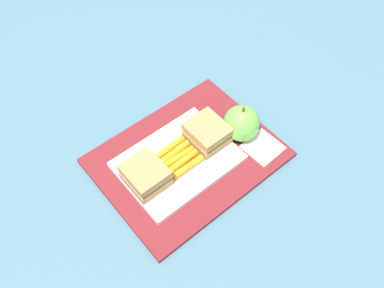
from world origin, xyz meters
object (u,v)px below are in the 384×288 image
Objects in this scene: sandwich_half_left at (145,175)px; apple at (241,123)px; paper_napkin at (263,147)px; food_tray at (178,161)px; carrot_sticks_bundle at (178,157)px; sandwich_half_right at (207,133)px.

apple reaches higher than sandwich_half_left.
sandwich_half_left is 0.25m from paper_napkin.
paper_napkin is at bearing -19.51° from sandwich_half_left.
sandwich_half_left is (-0.08, 0.00, 0.03)m from food_tray.
carrot_sticks_bundle is at bearing -9.02° from food_tray.
sandwich_half_left is 1.03× the size of carrot_sticks_bundle.
sandwich_half_left is 1.00× the size of sandwich_half_right.
carrot_sticks_bundle is 1.11× the size of paper_napkin.
apple is (0.22, -0.03, 0.00)m from sandwich_half_left.
carrot_sticks_bundle reaches higher than food_tray.
sandwich_half_left is 0.91× the size of apple.
sandwich_half_left is at bearing 160.49° from paper_napkin.
apple is at bearing 103.17° from paper_napkin.
paper_napkin is at bearing -27.79° from food_tray.
food_tray is 0.08m from sandwich_half_right.
food_tray is 2.63× the size of apple.
sandwich_half_left is at bearing 180.00° from sandwich_half_right.
apple reaches higher than sandwich_half_right.
food_tray is 0.01m from carrot_sticks_bundle.
sandwich_half_left is at bearing 179.92° from carrot_sticks_bundle.
carrot_sticks_bundle is at bearing 169.01° from apple.
apple is at bearing -10.98° from food_tray.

